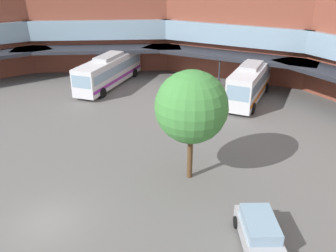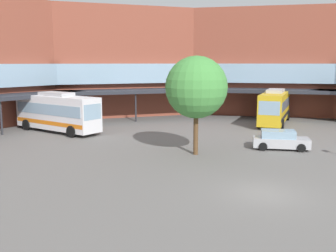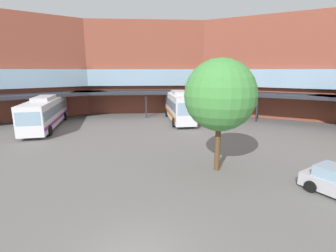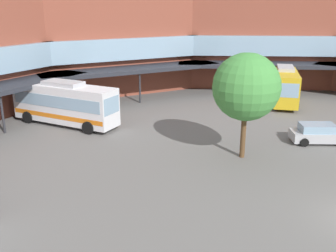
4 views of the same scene
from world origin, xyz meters
name	(u,v)px [view 2 (image 2 of 4)]	position (x,y,z in m)	size (l,w,h in m)	color
ground_plane	(264,194)	(0.00, 0.00, 0.00)	(117.51, 117.51, 0.00)	slate
station_building	(98,65)	(0.00, 20.25, 6.68)	(76.01, 43.64, 13.85)	brown
bus_0	(275,107)	(19.34, 15.43, 1.99)	(9.80, 7.57, 3.93)	gold
bus_2	(57,112)	(-2.49, 24.61, 2.02)	(5.64, 10.37, 3.99)	white
parked_car	(280,140)	(9.43, 6.62, 0.74)	(4.38, 4.39, 1.53)	#B7B7BC
plaza_tree	(196,87)	(2.66, 9.06, 5.08)	(4.63, 4.63, 7.41)	brown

